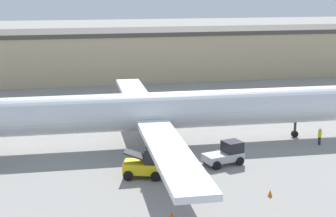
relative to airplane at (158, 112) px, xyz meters
The scene contains 8 objects.
ground_plane 3.58m from the airplane, ahead, with size 400.00×400.00×0.00m, color gray.
terminal_building 38.68m from the airplane, 85.96° to the left, with size 85.21×12.40×8.28m.
airplane is the anchor object (origin of this frame).
ground_crew_worker 16.38m from the airplane, 11.77° to the right, with size 0.37×0.37×1.69m.
baggage_tug 8.78m from the airplane, 54.86° to the right, with size 3.83×2.80×2.03m.
belt_loader_truck 9.24m from the airplane, 106.98° to the right, with size 3.62×2.92×2.58m.
safety_cone_near 17.19m from the airplane, 97.65° to the right, with size 0.36×0.36×0.55m.
safety_cone_far 15.98m from the airplane, 68.04° to the right, with size 0.36×0.36×0.55m.
Camera 1 is at (-10.19, -48.44, 15.50)m, focal length 55.00 mm.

